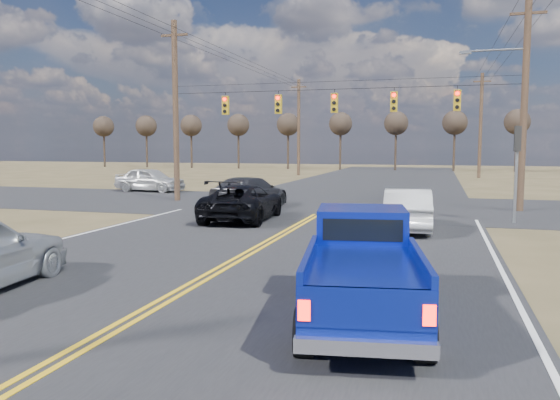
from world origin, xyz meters
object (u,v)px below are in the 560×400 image
(cross_car_west, at_px, (150,180))
(black_suv, at_px, (243,202))
(white_car_queue, at_px, (407,209))
(dgrey_car_queue, at_px, (249,193))
(pickup_truck, at_px, (362,270))

(cross_car_west, bearing_deg, black_suv, -131.41)
(white_car_queue, distance_m, dgrey_car_queue, 9.34)
(dgrey_car_queue, bearing_deg, white_car_queue, 155.64)
(dgrey_car_queue, bearing_deg, pickup_truck, 123.49)
(white_car_queue, relative_size, cross_car_west, 0.97)
(black_suv, relative_size, dgrey_car_queue, 0.99)
(dgrey_car_queue, xyz_separation_m, cross_car_west, (-9.78, 7.50, 0.03))
(white_car_queue, distance_m, cross_car_west, 21.65)
(pickup_truck, relative_size, dgrey_car_queue, 0.97)
(pickup_truck, xyz_separation_m, black_suv, (-6.58, 11.80, -0.17))
(white_car_queue, bearing_deg, black_suv, -10.55)
(white_car_queue, xyz_separation_m, cross_car_west, (-17.72, 12.44, 0.05))
(pickup_truck, distance_m, cross_car_west, 29.22)
(dgrey_car_queue, bearing_deg, black_suv, 113.23)
(dgrey_car_queue, height_order, cross_car_west, cross_car_west)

